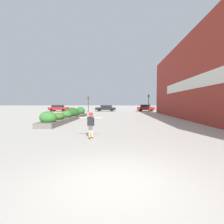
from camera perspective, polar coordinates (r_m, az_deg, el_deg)
name	(u,v)px	position (r m, az deg, el deg)	size (l,w,h in m)	color
ground_plane	(114,183)	(4.44, 0.70, -22.17)	(300.00, 300.00, 0.00)	#ADA89E
building_wall_right	(195,76)	(19.95, 25.52, 10.65)	(0.67, 34.45, 9.38)	maroon
planter_box	(69,116)	(20.06, -13.73, -1.17)	(1.54, 13.52, 1.38)	#605B54
skateboard	(91,137)	(9.53, -6.93, -8.14)	(0.23, 0.64, 0.09)	olive
skateboarder	(91,122)	(9.41, -6.95, -3.23)	(1.23, 0.23, 1.32)	tan
car_leftmost	(106,108)	(41.48, -2.03, 1.31)	(4.77, 1.98, 1.44)	black
car_center_left	(58,108)	(42.73, -17.11, 1.26)	(4.44, 2.02, 1.49)	maroon
car_center_right	(186,108)	(42.02, 23.08, 1.19)	(4.48, 2.00, 1.60)	slate
car_rightmost	(146,108)	(41.90, 10.90, 1.35)	(3.98, 1.94, 1.59)	maroon
traffic_light_left	(88,102)	(36.22, -7.77, 3.40)	(0.28, 0.30, 3.28)	black
traffic_light_right	(149,101)	(36.00, 11.86, 3.69)	(0.28, 0.30, 3.61)	black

